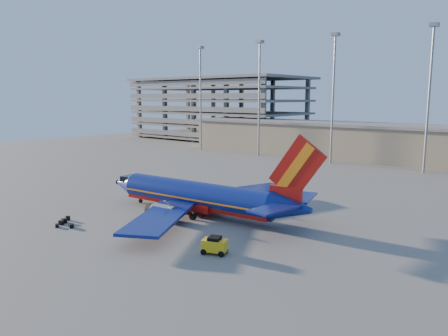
{
  "coord_description": "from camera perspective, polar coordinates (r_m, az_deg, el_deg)",
  "views": [
    {
      "loc": [
        38.97,
        -44.97,
        14.86
      ],
      "look_at": [
        -3.55,
        6.29,
        4.0
      ],
      "focal_mm": 35.0,
      "sensor_mm": 36.0,
      "label": 1
    }
  ],
  "objects": [
    {
      "name": "ground",
      "position": [
        61.33,
        -1.2,
        -4.76
      ],
      "size": [
        220.0,
        220.0,
        0.0
      ],
      "primitive_type": "plane",
      "color": "slate",
      "rests_on": "ground"
    },
    {
      "name": "aircraft_main",
      "position": [
        55.58,
        -3.04,
        -3.77
      ],
      "size": [
        32.36,
        31.04,
        10.96
      ],
      "rotation": [
        0.0,
        0.0,
        0.08
      ],
      "color": "navy",
      "rests_on": "ground"
    },
    {
      "name": "terminal_building",
      "position": [
        107.49,
        23.87,
        2.84
      ],
      "size": [
        122.0,
        16.0,
        8.5
      ],
      "color": "gray",
      "rests_on": "ground"
    },
    {
      "name": "light_mast_row",
      "position": [
        97.14,
        19.52,
        10.33
      ],
      "size": [
        101.6,
        1.6,
        28.65
      ],
      "color": "gray",
      "rests_on": "ground"
    },
    {
      "name": "baggage_tug",
      "position": [
        42.36,
        -1.24,
        -10.01
      ],
      "size": [
        2.71,
        2.17,
        1.7
      ],
      "rotation": [
        0.0,
        0.0,
        0.36
      ],
      "color": "yellow",
      "rests_on": "ground"
    },
    {
      "name": "parking_garage",
      "position": [
        156.11,
        -0.64,
        8.11
      ],
      "size": [
        62.0,
        32.0,
        21.4
      ],
      "color": "slate",
      "rests_on": "ground"
    },
    {
      "name": "luggage_pile",
      "position": [
        55.05,
        -20.07,
        -6.72
      ],
      "size": [
        3.74,
        2.9,
        0.54
      ],
      "color": "black",
      "rests_on": "ground"
    }
  ]
}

